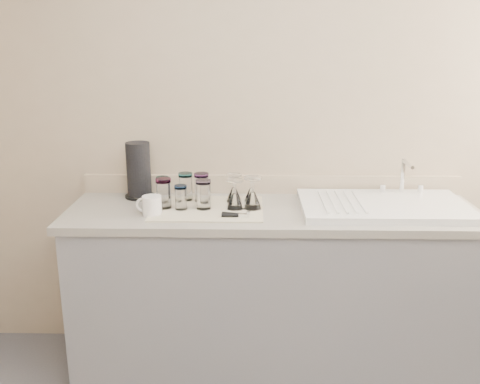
{
  "coord_description": "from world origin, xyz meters",
  "views": [
    {
      "loc": [
        -0.11,
        -1.35,
        1.71
      ],
      "look_at": [
        -0.16,
        1.15,
        1.0
      ],
      "focal_mm": 40.0,
      "sensor_mm": 36.0,
      "label": 1
    }
  ],
  "objects_px": {
    "goblet_back_right": "(251,193)",
    "goblet_front_right": "(253,198)",
    "tumbler_purple": "(202,187)",
    "can_opener": "(236,215)",
    "tumbler_lavender": "(204,194)",
    "tumbler_cyan": "(186,186)",
    "goblet_back_left": "(234,193)",
    "goblet_front_left": "(235,199)",
    "sink_unit": "(384,205)",
    "tumbler_teal": "(163,189)",
    "white_mug": "(151,206)",
    "tumbler_blue": "(181,197)",
    "tumbler_magenta": "(164,193)",
    "paper_towel_roll": "(139,171)"
  },
  "relations": [
    {
      "from": "tumbler_cyan",
      "to": "goblet_back_left",
      "type": "distance_m",
      "value": 0.25
    },
    {
      "from": "goblet_front_left",
      "to": "goblet_front_right",
      "type": "height_order",
      "value": "goblet_front_right"
    },
    {
      "from": "tumbler_teal",
      "to": "goblet_back_left",
      "type": "distance_m",
      "value": 0.37
    },
    {
      "from": "goblet_back_left",
      "to": "goblet_front_left",
      "type": "distance_m",
      "value": 0.12
    },
    {
      "from": "tumbler_cyan",
      "to": "can_opener",
      "type": "xyz_separation_m",
      "value": [
        0.27,
        -0.27,
        -0.06
      ]
    },
    {
      "from": "sink_unit",
      "to": "tumbler_purple",
      "type": "xyz_separation_m",
      "value": [
        -0.92,
        0.09,
        0.06
      ]
    },
    {
      "from": "goblet_back_left",
      "to": "can_opener",
      "type": "xyz_separation_m",
      "value": [
        0.02,
        -0.25,
        -0.04
      ]
    },
    {
      "from": "goblet_back_left",
      "to": "goblet_front_left",
      "type": "relative_size",
      "value": 0.97
    },
    {
      "from": "goblet_back_right",
      "to": "goblet_front_left",
      "type": "xyz_separation_m",
      "value": [
        -0.08,
        -0.13,
        0.01
      ]
    },
    {
      "from": "tumbler_blue",
      "to": "goblet_back_right",
      "type": "distance_m",
      "value": 0.38
    },
    {
      "from": "tumbler_teal",
      "to": "can_opener",
      "type": "xyz_separation_m",
      "value": [
        0.38,
        -0.25,
        -0.06
      ]
    },
    {
      "from": "tumbler_cyan",
      "to": "white_mug",
      "type": "bearing_deg",
      "value": -121.02
    },
    {
      "from": "tumbler_blue",
      "to": "goblet_back_left",
      "type": "relative_size",
      "value": 0.85
    },
    {
      "from": "goblet_back_right",
      "to": "goblet_front_left",
      "type": "height_order",
      "value": "goblet_front_left"
    },
    {
      "from": "tumbler_blue",
      "to": "goblet_back_left",
      "type": "bearing_deg",
      "value": 27.65
    },
    {
      "from": "sink_unit",
      "to": "goblet_front_left",
      "type": "xyz_separation_m",
      "value": [
        -0.74,
        -0.03,
        0.04
      ]
    },
    {
      "from": "goblet_back_right",
      "to": "goblet_front_right",
      "type": "distance_m",
      "value": 0.13
    },
    {
      "from": "paper_towel_roll",
      "to": "tumbler_magenta",
      "type": "bearing_deg",
      "value": -52.11
    },
    {
      "from": "tumbler_teal",
      "to": "white_mug",
      "type": "height_order",
      "value": "tumbler_teal"
    },
    {
      "from": "tumbler_lavender",
      "to": "goblet_back_right",
      "type": "xyz_separation_m",
      "value": [
        0.23,
        0.14,
        -0.03
      ]
    },
    {
      "from": "tumbler_cyan",
      "to": "tumbler_purple",
      "type": "bearing_deg",
      "value": -12.71
    },
    {
      "from": "tumbler_teal",
      "to": "tumbler_blue",
      "type": "bearing_deg",
      "value": -51.13
    },
    {
      "from": "tumbler_blue",
      "to": "tumbler_lavender",
      "type": "xyz_separation_m",
      "value": [
        0.11,
        0.01,
        0.01
      ]
    },
    {
      "from": "tumbler_lavender",
      "to": "goblet_front_right",
      "type": "height_order",
      "value": "goblet_front_right"
    },
    {
      "from": "goblet_back_right",
      "to": "can_opener",
      "type": "bearing_deg",
      "value": -105.41
    },
    {
      "from": "sink_unit",
      "to": "tumbler_teal",
      "type": "distance_m",
      "value": 1.12
    },
    {
      "from": "tumbler_purple",
      "to": "can_opener",
      "type": "height_order",
      "value": "tumbler_purple"
    },
    {
      "from": "goblet_back_left",
      "to": "goblet_front_left",
      "type": "height_order",
      "value": "goblet_front_left"
    },
    {
      "from": "tumbler_purple",
      "to": "tumbler_lavender",
      "type": "height_order",
      "value": "same"
    },
    {
      "from": "tumbler_blue",
      "to": "goblet_front_right",
      "type": "bearing_deg",
      "value": 3.25
    },
    {
      "from": "sink_unit",
      "to": "tumbler_teal",
      "type": "xyz_separation_m",
      "value": [
        -1.12,
        0.09,
        0.05
      ]
    },
    {
      "from": "tumbler_magenta",
      "to": "tumbler_cyan",
      "type": "bearing_deg",
      "value": 56.44
    },
    {
      "from": "tumbler_cyan",
      "to": "tumbler_magenta",
      "type": "distance_m",
      "value": 0.17
    },
    {
      "from": "goblet_front_left",
      "to": "can_opener",
      "type": "bearing_deg",
      "value": -86.65
    },
    {
      "from": "goblet_back_left",
      "to": "goblet_back_right",
      "type": "height_order",
      "value": "goblet_back_left"
    },
    {
      "from": "goblet_back_left",
      "to": "can_opener",
      "type": "relative_size",
      "value": 1.06
    },
    {
      "from": "tumbler_magenta",
      "to": "tumbler_purple",
      "type": "bearing_deg",
      "value": 34.12
    },
    {
      "from": "tumbler_cyan",
      "to": "can_opener",
      "type": "relative_size",
      "value": 1.07
    },
    {
      "from": "goblet_front_right",
      "to": "sink_unit",
      "type": "bearing_deg",
      "value": 2.23
    },
    {
      "from": "tumbler_lavender",
      "to": "can_opener",
      "type": "relative_size",
      "value": 1.09
    },
    {
      "from": "goblet_back_right",
      "to": "paper_towel_roll",
      "type": "bearing_deg",
      "value": 172.16
    },
    {
      "from": "tumbler_purple",
      "to": "tumbler_blue",
      "type": "distance_m",
      "value": 0.17
    },
    {
      "from": "tumbler_purple",
      "to": "goblet_back_right",
      "type": "distance_m",
      "value": 0.26
    },
    {
      "from": "tumbler_blue",
      "to": "tumbler_cyan",
      "type": "bearing_deg",
      "value": 88.26
    },
    {
      "from": "goblet_front_left",
      "to": "tumbler_lavender",
      "type": "bearing_deg",
      "value": -178.01
    },
    {
      "from": "sink_unit",
      "to": "goblet_back_left",
      "type": "height_order",
      "value": "sink_unit"
    },
    {
      "from": "sink_unit",
      "to": "tumbler_lavender",
      "type": "height_order",
      "value": "sink_unit"
    },
    {
      "from": "tumbler_lavender",
      "to": "goblet_front_right",
      "type": "relative_size",
      "value": 0.92
    },
    {
      "from": "goblet_back_right",
      "to": "goblet_front_right",
      "type": "bearing_deg",
      "value": -86.45
    },
    {
      "from": "tumbler_lavender",
      "to": "can_opener",
      "type": "xyz_separation_m",
      "value": [
        0.16,
        -0.12,
        -0.07
      ]
    }
  ]
}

